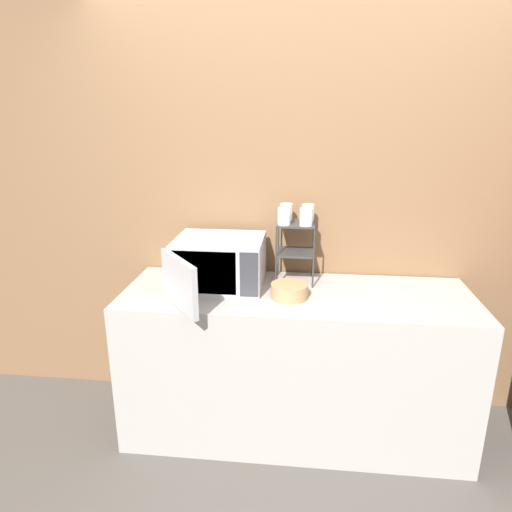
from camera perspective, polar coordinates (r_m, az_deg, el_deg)
ground_plane at (r=2.77m, az=4.38°, el=-24.75°), size 12.00×12.00×0.00m
wall_back at (r=2.83m, az=5.52°, el=6.02°), size 8.00×0.06×2.60m
counter at (r=2.78m, az=4.86°, el=-13.13°), size 1.97×0.69×0.89m
microwave at (r=2.64m, az=-4.77°, el=-0.83°), size 0.53×0.74×0.28m
dish_rack at (r=2.68m, az=4.97°, el=2.03°), size 0.22×0.21×0.36m
glass_front_left at (r=2.59m, az=3.54°, el=5.00°), size 0.07×0.07×0.10m
glass_back_right at (r=2.70m, az=6.51°, el=5.42°), size 0.07×0.07×0.10m
glass_front_right at (r=2.58m, az=6.28°, el=4.88°), size 0.07×0.07×0.10m
glass_back_left at (r=2.70m, az=3.80°, el=5.52°), size 0.07×0.07×0.10m
bowl at (r=2.50m, az=4.17°, el=-4.39°), size 0.20×0.20×0.08m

